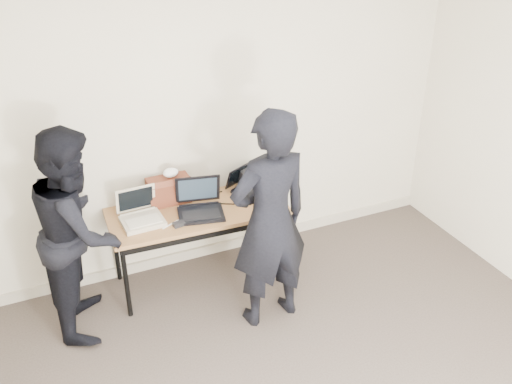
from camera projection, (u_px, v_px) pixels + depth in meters
room at (358, 261)px, 3.11m from camera, size 4.60×4.60×2.80m
desk at (198, 217)px, 4.84m from camera, size 1.53×0.72×0.72m
laptop_beige at (141, 216)px, 4.64m from camera, size 0.34×0.34×0.27m
laptop_center at (200, 205)px, 4.77m from camera, size 0.44×0.43×0.29m
laptop_right at (245, 185)px, 5.13m from camera, size 0.37×0.37×0.21m
leather_satchel at (169, 190)px, 4.87m from camera, size 0.36×0.18×0.25m
tissue at (171, 173)px, 4.81m from camera, size 0.14×0.11×0.08m
equipment_box at (257, 179)px, 5.15m from camera, size 0.29×0.25×0.16m
power_brick at (179, 224)px, 4.59m from camera, size 0.10×0.07×0.03m
cables at (203, 209)px, 4.83m from camera, size 1.16×0.42×0.01m
person_typist at (270, 222)px, 4.31m from camera, size 0.70×0.50×1.82m
person_observer at (78, 231)px, 4.32m from camera, size 0.81×0.94×1.68m
baseboard at (220, 247)px, 5.53m from camera, size 4.50×0.03×0.10m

